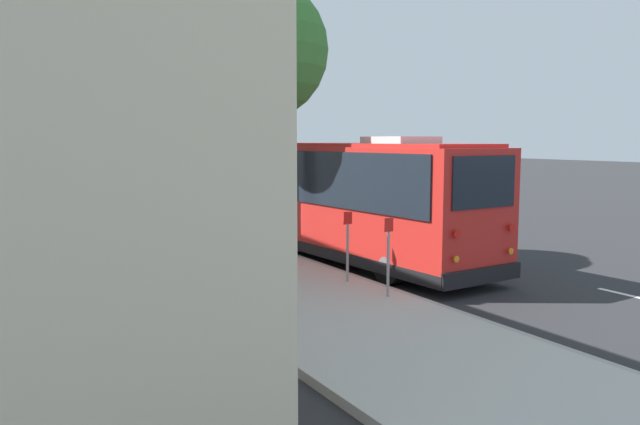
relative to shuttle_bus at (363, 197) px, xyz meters
The scene contains 12 objects.
ground_plane 2.26m from the shuttle_bus, 162.65° to the right, with size 160.00×160.00×0.00m, color #28282B.
sidewalk_slab 4.06m from the shuttle_bus, 110.23° to the left, with size 80.00×3.92×0.15m, color #B2AFA8.
curb_strip 2.58m from the shuttle_bus, 132.08° to the left, with size 80.00×0.14×0.15m, color #9D9A94.
shuttle_bus is the anchor object (origin of this frame).
parked_sedan_maroon 10.47m from the shuttle_bus, ahead, with size 4.39×1.82×1.27m.
parked_sedan_navy 16.01m from the shuttle_bus, ahead, with size 4.55×1.85×1.32m.
street_tree 5.22m from the shuttle_bus, 46.23° to the left, with size 3.95×3.95×8.24m.
sign_post_near 4.34m from the shuttle_bus, 153.31° to the left, with size 0.06×0.22×1.63m.
sign_post_far 3.07m from the shuttle_bus, 139.63° to the left, with size 0.06×0.22×1.60m.
fire_hydrant 7.76m from the shuttle_bus, 13.77° to the left, with size 0.22×0.22×0.81m.
lane_stripe_mid 3.56m from the shuttle_bus, 95.87° to the right, with size 2.40×0.14×0.01m, color silver.
lane_stripe_ahead 6.70m from the shuttle_bus, 28.09° to the right, with size 2.40×0.14×0.01m, color silver.
Camera 1 is at (-12.72, 9.74, 3.35)m, focal length 35.00 mm.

